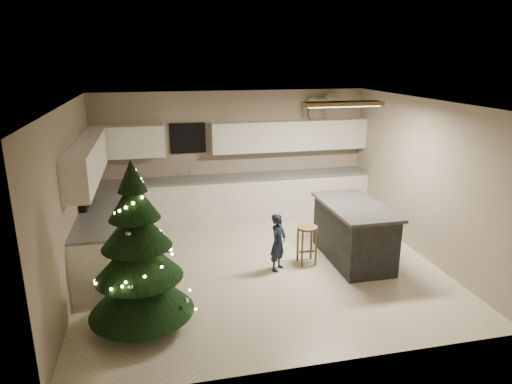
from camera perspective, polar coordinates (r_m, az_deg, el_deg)
ground_plane at (r=7.42m, az=0.60°, el=-9.30°), size 5.50×5.50×0.00m
room_shell at (r=6.85m, az=0.83°, el=4.01°), size 5.52×5.02×2.61m
cabinetry at (r=8.54m, az=-7.90°, el=-0.47°), size 5.50×3.20×2.00m
island at (r=7.66m, az=12.09°, el=-4.92°), size 0.90×1.70×0.95m
bar_stool at (r=7.42m, az=6.41°, el=-5.44°), size 0.33×0.33×0.63m
christmas_tree at (r=5.73m, az=-14.49°, el=-8.36°), size 1.33×1.29×2.13m
toddler at (r=7.15m, az=2.79°, el=-6.30°), size 0.39×0.40×0.93m
rocking_horse at (r=9.47m, az=7.96°, el=10.77°), size 0.68×0.33×0.59m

